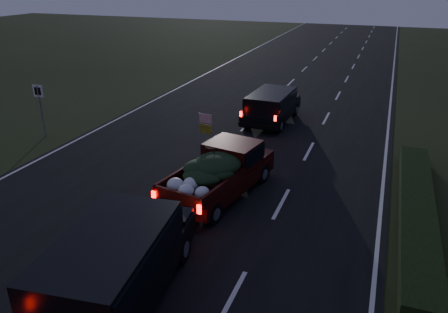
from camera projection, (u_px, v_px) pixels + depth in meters
The scene contains 7 objects.
ground at pixel (150, 221), 13.70m from camera, with size 120.00×120.00×0.00m, color black.
road_asphalt at pixel (150, 220), 13.69m from camera, with size 14.00×120.00×0.02m, color black.
hedge_row at pixel (417, 211), 13.63m from camera, with size 1.00×10.00×0.60m, color black.
route_sign at pixel (40, 103), 20.13m from camera, with size 0.55×0.08×2.50m.
pickup_truck at pixel (220, 170), 14.95m from camera, with size 2.67×5.10×2.55m.
lead_suv at pixel (271, 104), 22.35m from camera, with size 2.09×4.64×1.31m.
rear_suv at pixel (113, 262), 9.86m from camera, with size 2.91×5.52×1.52m.
Camera 1 is at (6.35, -10.26, 7.17)m, focal length 35.00 mm.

